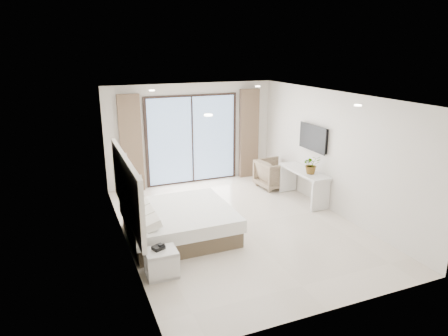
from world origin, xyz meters
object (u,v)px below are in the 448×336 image
at_px(bed, 178,222).
at_px(armchair, 274,172).
at_px(nightstand, 162,263).
at_px(console_desk, 304,179).

xyz_separation_m(bed, armchair, (3.15, 1.85, 0.11)).
height_order(nightstand, armchair, armchair).
bearing_deg(bed, nightstand, -117.01).
relative_size(nightstand, console_desk, 0.33).
bearing_deg(nightstand, armchair, 40.41).
bearing_deg(armchair, console_desk, -175.81).
bearing_deg(console_desk, nightstand, -153.33).
distance_m(bed, armchair, 3.65).
height_order(console_desk, armchair, armchair).
bearing_deg(bed, armchair, 30.36).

